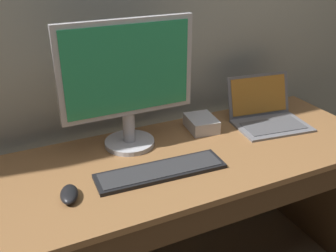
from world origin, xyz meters
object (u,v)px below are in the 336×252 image
object	(u,v)px
laptop_space_gray	(267,115)
external_monitor	(128,81)
wired_keyboard	(161,171)
computer_mouse	(69,194)
external_drive_box	(201,123)

from	to	relation	value
laptop_space_gray	external_monitor	xyz separation A→B (m)	(-0.64, 0.06, 0.24)
external_monitor	wired_keyboard	xyz separation A→B (m)	(0.03, -0.24, -0.27)
computer_mouse	external_monitor	bearing A→B (deg)	52.70
wired_keyboard	computer_mouse	world-z (taller)	computer_mouse
wired_keyboard	computer_mouse	xyz separation A→B (m)	(-0.33, -0.01, 0.01)
laptop_space_gray	wired_keyboard	world-z (taller)	laptop_space_gray
laptop_space_gray	wired_keyboard	size ratio (longest dim) A/B	0.72
wired_keyboard	external_drive_box	distance (m)	0.40
wired_keyboard	external_drive_box	xyz separation A→B (m)	(0.31, 0.25, 0.02)
external_monitor	external_drive_box	bearing A→B (deg)	2.07
external_monitor	wired_keyboard	distance (m)	0.36
laptop_space_gray	wired_keyboard	xyz separation A→B (m)	(-0.62, -0.18, -0.03)
laptop_space_gray	wired_keyboard	distance (m)	0.64
wired_keyboard	computer_mouse	size ratio (longest dim) A/B	4.56
external_monitor	computer_mouse	size ratio (longest dim) A/B	5.00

